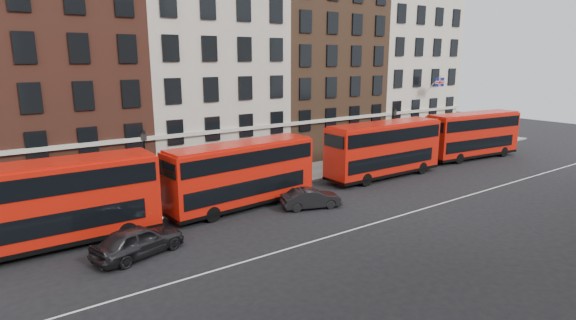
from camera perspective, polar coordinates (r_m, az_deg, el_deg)
ground at (r=28.91m, az=5.19°, el=-7.70°), size 120.00×120.00×0.00m
pavement at (r=37.07m, az=-5.43°, el=-2.96°), size 80.00×5.00×0.15m
kerb at (r=35.01m, az=-3.37°, el=-3.86°), size 80.00×0.30×0.16m
road_centre_line at (r=27.53m, az=7.93°, el=-8.84°), size 70.00×0.12×0.01m
building_terrace at (r=42.12m, az=-11.29°, el=12.74°), size 64.00×11.95×22.00m
bus_a at (r=27.16m, az=-28.27°, el=-4.86°), size 11.44×2.88×4.79m
bus_b at (r=30.75m, az=-5.93°, el=-1.69°), size 11.02×3.50×4.55m
bus_c at (r=39.37m, az=12.07°, el=1.47°), size 11.44×2.89×4.79m
bus_d at (r=49.71m, az=22.36°, el=3.05°), size 11.41×3.86×4.70m
car_rear at (r=24.98m, az=-18.46°, el=-9.68°), size 5.18×3.18×1.65m
car_front at (r=31.03m, az=2.96°, el=-4.89°), size 4.37×2.67×1.36m
lamp_post_left at (r=31.94m, az=-17.63°, el=-0.52°), size 0.44×0.44×5.33m
lamp_post_right at (r=44.97m, az=13.23°, el=3.46°), size 0.44×0.44×5.33m
traffic_light at (r=53.52m, az=21.40°, el=3.68°), size 0.25×0.45×3.27m
iron_railings at (r=38.78m, az=-7.09°, el=-1.41°), size 6.60×0.06×1.00m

